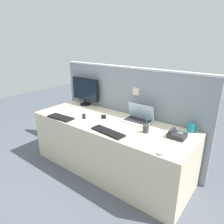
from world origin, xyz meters
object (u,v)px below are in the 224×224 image
object	(u,v)px
desktop_monitor	(85,90)
keyboard_main	(108,132)
coffee_mug	(192,128)
computer_mouse_right_hand	(161,152)
pen_cup	(146,129)
laptop	(139,117)
keyboard_spare	(61,117)
cell_phone_black_slab	(104,117)
desk_phone	(177,135)
tv_remote	(84,116)

from	to	relation	value
desktop_monitor	keyboard_main	distance (m)	1.18
coffee_mug	desktop_monitor	bearing A→B (deg)	-179.99
computer_mouse_right_hand	desktop_monitor	bearing A→B (deg)	172.09
computer_mouse_right_hand	coffee_mug	world-z (taller)	coffee_mug
keyboard_main	pen_cup	size ratio (longest dim) A/B	2.37
laptop	keyboard_main	distance (m)	0.54
desktop_monitor	laptop	bearing A→B (deg)	-5.22
computer_mouse_right_hand	pen_cup	distance (m)	0.48
desktop_monitor	keyboard_spare	distance (m)	0.72
desktop_monitor	computer_mouse_right_hand	world-z (taller)	desktop_monitor
laptop	computer_mouse_right_hand	distance (m)	0.83
laptop	computer_mouse_right_hand	bearing A→B (deg)	-44.20
desktop_monitor	cell_phone_black_slab	size ratio (longest dim) A/B	3.57
keyboard_main	pen_cup	xyz separation A→B (m)	(0.35, 0.28, 0.04)
laptop	keyboard_spare	world-z (taller)	laptop
computer_mouse_right_hand	cell_phone_black_slab	size ratio (longest dim) A/B	0.65
desk_phone	laptop	bearing A→B (deg)	165.17
pen_cup	desktop_monitor	bearing A→B (deg)	165.28
desktop_monitor	tv_remote	bearing A→B (deg)	-47.91
desktop_monitor	desk_phone	xyz separation A→B (m)	(1.66, -0.25, -0.21)
keyboard_spare	coffee_mug	distance (m)	1.71
tv_remote	coffee_mug	xyz separation A→B (m)	(1.35, 0.43, 0.04)
computer_mouse_right_hand	desk_phone	bearing A→B (deg)	105.97
keyboard_main	tv_remote	xyz separation A→B (m)	(-0.59, 0.20, -0.00)
desktop_monitor	keyboard_main	world-z (taller)	desktop_monitor
laptop	pen_cup	size ratio (longest dim) A/B	2.02
keyboard_spare	desk_phone	bearing A→B (deg)	11.53
desktop_monitor	keyboard_spare	world-z (taller)	desktop_monitor
desktop_monitor	desk_phone	size ratio (longest dim) A/B	2.93
desk_phone	coffee_mug	distance (m)	0.27
tv_remote	coffee_mug	bearing A→B (deg)	-28.09
keyboard_main	computer_mouse_right_hand	world-z (taller)	computer_mouse_right_hand
keyboard_main	desktop_monitor	bearing A→B (deg)	152.95
keyboard_main	tv_remote	world-z (taller)	keyboard_main
keyboard_spare	pen_cup	xyz separation A→B (m)	(1.16, 0.31, 0.04)
keyboard_main	coffee_mug	distance (m)	0.99
coffee_mug	pen_cup	bearing A→B (deg)	-140.22
pen_cup	coffee_mug	xyz separation A→B (m)	(0.42, 0.35, 0.00)
computer_mouse_right_hand	coffee_mug	distance (m)	0.68
desk_phone	coffee_mug	xyz separation A→B (m)	(0.08, 0.25, 0.02)
pen_cup	coffee_mug	size ratio (longest dim) A/B	1.50
desktop_monitor	pen_cup	distance (m)	1.38
desktop_monitor	keyboard_main	size ratio (longest dim) A/B	1.24
desktop_monitor	computer_mouse_right_hand	distance (m)	1.82
desk_phone	pen_cup	size ratio (longest dim) A/B	1.00
keyboard_main	tv_remote	bearing A→B (deg)	167.04
desk_phone	pen_cup	bearing A→B (deg)	-164.26
laptop	coffee_mug	world-z (taller)	laptop
desk_phone	cell_phone_black_slab	xyz separation A→B (m)	(-1.05, -0.01, -0.03)
desk_phone	keyboard_spare	distance (m)	1.55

